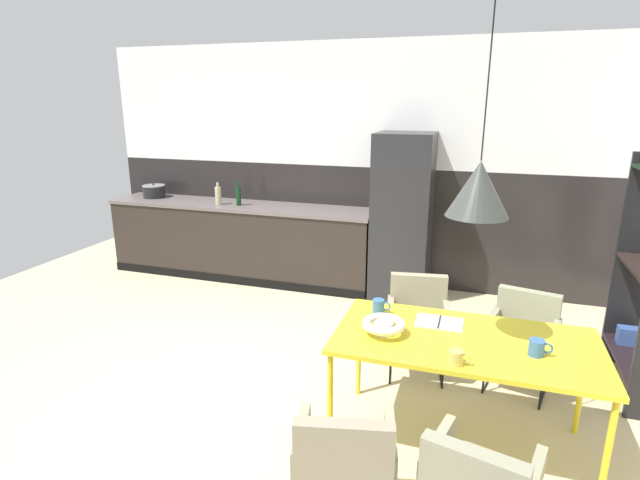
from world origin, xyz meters
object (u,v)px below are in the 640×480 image
object	(u,v)px
fruit_bowl	(384,325)
cooking_pot	(154,191)
mug_glass_clear	(457,358)
armchair_corner_seat	(478,480)
mug_white_ceramic	(537,348)
armchair_far_side	(345,454)
dining_table	(465,346)
armchair_head_of_table	(418,312)
open_book	(439,323)
armchair_by_stool	(524,328)
refrigerator_column	(402,217)
pendant_lamp_over_table_near	(479,189)
bottle_vinegar_dark	(238,196)
mug_tall_blue	(379,306)
bottle_spice_small	(218,195)

from	to	relation	value
fruit_bowl	cooking_pot	distance (m)	4.37
mug_glass_clear	armchair_corner_seat	bearing A→B (deg)	-74.39
mug_white_ceramic	cooking_pot	bearing A→B (deg)	149.47
armchair_far_side	mug_glass_clear	bearing A→B (deg)	38.51
mug_glass_clear	cooking_pot	bearing A→B (deg)	144.44
dining_table	armchair_head_of_table	xyz separation A→B (m)	(-0.38, 0.87, -0.20)
fruit_bowl	open_book	xyz separation A→B (m)	(0.32, 0.26, -0.05)
dining_table	armchair_far_side	xyz separation A→B (m)	(-0.50, -0.91, -0.20)
armchair_by_stool	armchair_head_of_table	xyz separation A→B (m)	(-0.79, -0.01, 0.03)
armchair_head_of_table	mug_glass_clear	distance (m)	1.28
dining_table	mug_glass_clear	distance (m)	0.34
refrigerator_column	armchair_far_side	world-z (taller)	refrigerator_column
pendant_lamp_over_table_near	bottle_vinegar_dark	bearing A→B (deg)	138.25
dining_table	armchair_head_of_table	size ratio (longest dim) A/B	2.02
armchair_by_stool	mug_tall_blue	bearing A→B (deg)	47.07
armchair_far_side	mug_white_ceramic	distance (m)	1.25
armchair_head_of_table	pendant_lamp_over_table_near	bearing A→B (deg)	103.75
dining_table	fruit_bowl	xyz separation A→B (m)	(-0.49, -0.09, 0.11)
dining_table	cooking_pot	size ratio (longest dim) A/B	5.54
pendant_lamp_over_table_near	armchair_far_side	bearing A→B (deg)	-120.23
fruit_bowl	mug_tall_blue	xyz separation A→B (m)	(-0.09, 0.31, -0.01)
pendant_lamp_over_table_near	mug_glass_clear	bearing A→B (deg)	-97.36
dining_table	refrigerator_column	bearing A→B (deg)	107.61
cooking_pot	bottle_vinegar_dark	xyz separation A→B (m)	(1.27, -0.11, 0.03)
pendant_lamp_over_table_near	mug_white_ceramic	bearing A→B (deg)	-5.56
mug_glass_clear	mug_white_ceramic	bearing A→B (deg)	29.91
bottle_vinegar_dark	pendant_lamp_over_table_near	distance (m)	3.71
armchair_head_of_table	armchair_corner_seat	bearing A→B (deg)	97.05
refrigerator_column	armchair_by_stool	size ratio (longest dim) A/B	2.46
fruit_bowl	bottle_vinegar_dark	distance (m)	3.35
open_book	mug_white_ceramic	xyz separation A→B (m)	(0.56, -0.25, 0.04)
armchair_far_side	pendant_lamp_over_table_near	size ratio (longest dim) A/B	0.64
armchair_head_of_table	pendant_lamp_over_table_near	size ratio (longest dim) A/B	0.64
fruit_bowl	bottle_spice_small	size ratio (longest dim) A/B	1.00
armchair_far_side	bottle_spice_small	bearing A→B (deg)	114.43
armchair_head_of_table	fruit_bowl	bearing A→B (deg)	74.98
dining_table	armchair_far_side	size ratio (longest dim) A/B	2.04
refrigerator_column	armchair_far_side	distance (m)	3.40
fruit_bowl	mug_white_ceramic	xyz separation A→B (m)	(0.88, 0.00, -0.01)
refrigerator_column	open_book	size ratio (longest dim) A/B	6.07
armchair_corner_seat	mug_glass_clear	bearing A→B (deg)	119.78
mug_white_ceramic	refrigerator_column	bearing A→B (deg)	114.71
armchair_far_side	open_book	xyz separation A→B (m)	(0.33, 1.08, 0.25)
dining_table	mug_tall_blue	world-z (taller)	mug_tall_blue
armchair_corner_seat	armchair_head_of_table	world-z (taller)	armchair_head_of_table
refrigerator_column	open_book	world-z (taller)	refrigerator_column
armchair_head_of_table	mug_tall_blue	size ratio (longest dim) A/B	6.21
armchair_corner_seat	armchair_far_side	size ratio (longest dim) A/B	0.94
open_book	armchair_far_side	bearing A→B (deg)	-107.13
mug_glass_clear	bottle_spice_small	size ratio (longest dim) A/B	0.46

